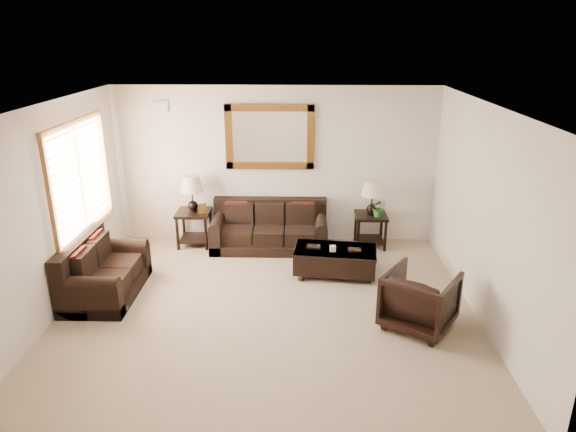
{
  "coord_description": "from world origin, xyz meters",
  "views": [
    {
      "loc": [
        0.43,
        -6.08,
        3.52
      ],
      "look_at": [
        0.26,
        0.6,
        1.11
      ],
      "focal_mm": 32.0,
      "sensor_mm": 36.0,
      "label": 1
    }
  ],
  "objects_px": {
    "end_table_left": "(193,201)",
    "armchair": "(420,297)",
    "sofa": "(270,231)",
    "end_table_right": "(372,204)",
    "coffee_table": "(335,258)",
    "loveseat": "(102,275)"
  },
  "relations": [
    {
      "from": "end_table_left",
      "to": "end_table_right",
      "type": "relative_size",
      "value": 1.06
    },
    {
      "from": "sofa",
      "to": "loveseat",
      "type": "distance_m",
      "value": 2.87
    },
    {
      "from": "sofa",
      "to": "loveseat",
      "type": "relative_size",
      "value": 1.34
    },
    {
      "from": "sofa",
      "to": "end_table_left",
      "type": "distance_m",
      "value": 1.41
    },
    {
      "from": "end_table_right",
      "to": "end_table_left",
      "type": "bearing_deg",
      "value": -179.69
    },
    {
      "from": "end_table_left",
      "to": "armchair",
      "type": "height_order",
      "value": "end_table_left"
    },
    {
      "from": "sofa",
      "to": "coffee_table",
      "type": "height_order",
      "value": "sofa"
    },
    {
      "from": "coffee_table",
      "to": "sofa",
      "type": "bearing_deg",
      "value": 142.71
    },
    {
      "from": "loveseat",
      "to": "coffee_table",
      "type": "xyz_separation_m",
      "value": [
        3.32,
        0.73,
        -0.04
      ]
    },
    {
      "from": "coffee_table",
      "to": "loveseat",
      "type": "bearing_deg",
      "value": -160.5
    },
    {
      "from": "end_table_right",
      "to": "coffee_table",
      "type": "relative_size",
      "value": 0.89
    },
    {
      "from": "sofa",
      "to": "coffee_table",
      "type": "relative_size",
      "value": 1.49
    },
    {
      "from": "end_table_left",
      "to": "armchair",
      "type": "xyz_separation_m",
      "value": [
        3.34,
        -2.57,
        -0.4
      ]
    },
    {
      "from": "end_table_right",
      "to": "armchair",
      "type": "relative_size",
      "value": 1.43
    },
    {
      "from": "end_table_right",
      "to": "sofa",
      "type": "bearing_deg",
      "value": -177.29
    },
    {
      "from": "coffee_table",
      "to": "armchair",
      "type": "relative_size",
      "value": 1.6
    },
    {
      "from": "end_table_right",
      "to": "armchair",
      "type": "bearing_deg",
      "value": -83.64
    },
    {
      "from": "coffee_table",
      "to": "armchair",
      "type": "height_order",
      "value": "armchair"
    },
    {
      "from": "end_table_right",
      "to": "loveseat",
      "type": "bearing_deg",
      "value": -155.12
    },
    {
      "from": "end_table_right",
      "to": "coffee_table",
      "type": "bearing_deg",
      "value": -120.87
    },
    {
      "from": "sofa",
      "to": "armchair",
      "type": "relative_size",
      "value": 2.39
    },
    {
      "from": "end_table_left",
      "to": "armchair",
      "type": "relative_size",
      "value": 1.51
    }
  ]
}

